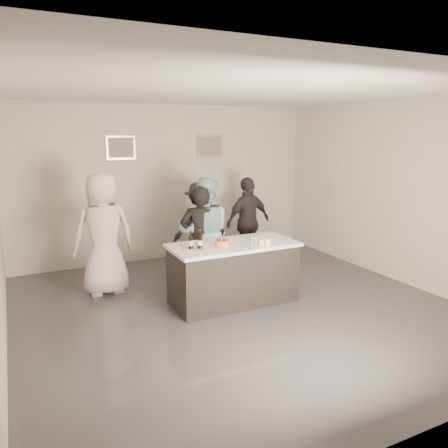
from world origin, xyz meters
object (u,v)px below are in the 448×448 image
Objects in this scene: person_guest_left at (104,234)px; person_guest_back at (201,226)px; beer_bottle_a at (191,240)px; bar_counter at (233,273)px; cake at (222,243)px; beer_bottle_b at (200,239)px; person_main_blue at (205,233)px; person_main_black at (200,239)px; person_guest_right at (248,222)px.

person_guest_left is 1.93m from person_guest_back.
beer_bottle_a is at bearing 63.62° from person_guest_back.
bar_counter is 0.54m from cake.
beer_bottle_b is 1.02m from person_main_blue.
bar_counter is 2.09m from person_guest_left.
person_main_black is 0.94× the size of person_main_blue.
person_guest_back reaches higher than bar_counter.
person_guest_right reaches higher than cake.
bar_counter is 1.16× the size of person_guest_back.
bar_counter is at bearing 15.94° from cake.
person_main_blue reaches higher than person_guest_right.
person_main_black reaches higher than beer_bottle_a.
beer_bottle_b is at bearing -174.98° from bar_counter.
beer_bottle_a is 2.37m from person_guest_right.
person_guest_left is 1.19× the size of person_guest_back.
bar_counter is 0.85m from person_main_black.
person_main_blue is (0.47, 0.90, -0.14)m from beer_bottle_b.
person_guest_right is (2.73, 0.33, -0.12)m from person_guest_left.
beer_bottle_b is at bearing 81.05° from person_main_black.
cake is 0.82× the size of beer_bottle_b.
person_guest_right is (1.34, 0.83, -0.00)m from person_main_black.
person_main_black reaches higher than person_guest_back.
person_guest_left is (-0.95, 1.22, -0.07)m from beer_bottle_a.
person_guest_back is at bearing -88.32° from person_main_blue.
bar_counter is 1.94m from person_guest_right.
person_main_black reaches higher than person_guest_right.
beer_bottle_b is 0.15× the size of person_main_blue.
person_main_black is at bearing 58.75° from beer_bottle_a.
beer_bottle_b reaches higher than cake.
person_guest_left is at bearing 127.76° from beer_bottle_a.
person_guest_left reaches higher than person_main_black.
beer_bottle_b is 0.85m from person_main_black.
person_main_blue is (0.59, 0.86, -0.14)m from beer_bottle_a.
person_guest_right reaches higher than person_guest_back.
cake is 0.13× the size of person_main_black.
bar_counter is 0.80m from beer_bottle_b.
beer_bottle_a is 0.16× the size of person_main_black.
person_guest_right is at bearing -134.43° from person_main_black.
cake is 1.87m from person_guest_back.
beer_bottle_b is 0.16× the size of person_guest_right.
person_main_blue is 1.58m from person_guest_left.
beer_bottle_b is at bearing 83.60° from person_main_blue.
bar_counter is at bearing 121.61° from person_main_black.
person_guest_left reaches higher than bar_counter.
person_main_blue reaches higher than cake.
cake is 0.46m from beer_bottle_a.
person_guest_back is at bearing -165.63° from person_guest_left.
beer_bottle_a is at bearing 76.75° from person_main_blue.
cake is 0.12× the size of person_main_blue.
bar_counter is 0.96m from person_main_blue.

